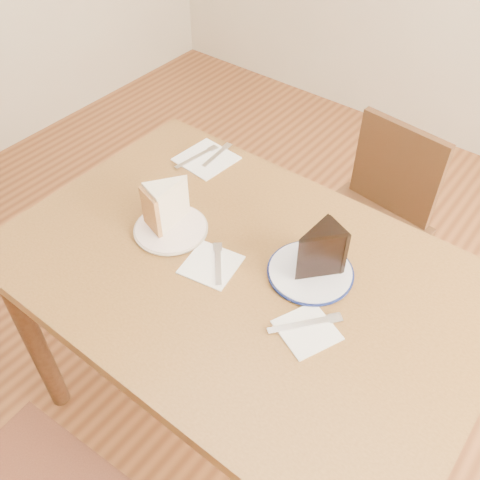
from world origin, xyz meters
name	(u,v)px	position (x,y,z in m)	size (l,w,h in m)	color
ground	(241,415)	(0.00, 0.00, 0.00)	(4.00, 4.00, 0.00)	#532C16
table	(242,295)	(0.00, 0.00, 0.65)	(1.20, 0.80, 0.75)	#4B3014
chair_far	(368,222)	(0.04, 0.68, 0.43)	(0.43, 0.43, 0.77)	black
plate_cream	(171,229)	(-0.23, -0.01, 0.76)	(0.19, 0.19, 0.01)	silver
plate_navy	(310,272)	(0.14, 0.09, 0.76)	(0.20, 0.20, 0.01)	silver
carrot_cake	(171,204)	(-0.25, 0.02, 0.82)	(0.08, 0.11, 0.11)	#F7E7CC
chocolate_cake	(316,254)	(0.15, 0.09, 0.82)	(0.08, 0.11, 0.12)	black
napkin_cream	(211,265)	(-0.07, -0.04, 0.75)	(0.13, 0.13, 0.00)	white
napkin_navy	(307,330)	(0.23, -0.06, 0.75)	(0.12, 0.12, 0.00)	white
napkin_spare	(206,159)	(-0.36, 0.29, 0.75)	(0.15, 0.15, 0.00)	white
fork_cream	(218,264)	(-0.05, -0.03, 0.76)	(0.01, 0.14, 0.00)	silver
knife_navy	(304,324)	(0.21, -0.05, 0.76)	(0.02, 0.17, 0.00)	silver
fork_spare	(217,155)	(-0.35, 0.32, 0.76)	(0.01, 0.14, 0.00)	silver
knife_spare	(196,157)	(-0.39, 0.27, 0.76)	(0.01, 0.16, 0.00)	silver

